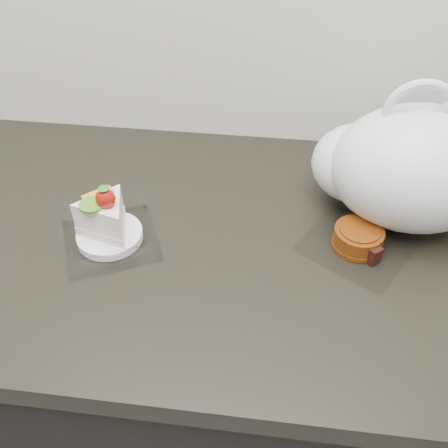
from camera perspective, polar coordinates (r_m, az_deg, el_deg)
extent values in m
cube|color=black|center=(1.22, -3.05, -17.23)|extent=(2.00, 0.60, 0.86)
cube|color=black|center=(0.86, -4.11, -1.67)|extent=(2.04, 0.64, 0.04)
cube|color=white|center=(0.85, -12.82, -1.75)|extent=(0.19, 0.19, 0.00)
cylinder|color=white|center=(0.84, -12.92, -1.29)|extent=(0.11, 0.11, 0.01)
ellipsoid|color=red|center=(0.78, -13.39, 2.85)|extent=(0.03, 0.03, 0.03)
cone|color=#2D7223|center=(0.77, -13.57, 3.75)|extent=(0.02, 0.02, 0.01)
cylinder|color=#568F29|center=(0.79, -14.91, 2.12)|extent=(0.04, 0.04, 0.00)
cube|color=orange|center=(0.81, -14.22, 3.33)|extent=(0.05, 0.05, 0.00)
cube|color=white|center=(0.85, 14.87, -2.40)|extent=(0.21, 0.21, 0.00)
cylinder|color=brown|center=(0.83, 15.07, -1.54)|extent=(0.10, 0.10, 0.03)
cylinder|color=brown|center=(0.84, 14.92, -2.18)|extent=(0.11, 0.11, 0.01)
cylinder|color=brown|center=(0.82, 15.29, -0.61)|extent=(0.08, 0.08, 0.00)
cube|color=black|center=(0.82, 16.63, -3.28)|extent=(0.03, 0.03, 0.03)
ellipsoid|color=white|center=(0.86, 21.14, 5.89)|extent=(0.32, 0.27, 0.21)
ellipsoid|color=white|center=(0.89, 15.18, 6.68)|extent=(0.19, 0.18, 0.14)
torus|color=white|center=(0.82, 21.52, 11.56)|extent=(0.11, 0.02, 0.11)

